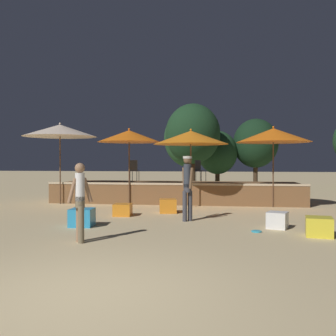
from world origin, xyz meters
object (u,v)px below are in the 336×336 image
(person_0, at_px, (80,200))
(bistro_chair_1, at_px, (199,169))
(cube_seat_0, at_px, (123,210))
(cube_seat_5, at_px, (277,220))
(person_1, at_px, (187,183))
(background_tree_4, at_px, (191,138))
(background_tree_3, at_px, (193,134))
(patio_umbrella_3, at_px, (273,135))
(patio_umbrella_2, at_px, (191,138))
(background_tree_2, at_px, (217,153))
(patio_umbrella_1, at_px, (129,136))
(cube_seat_3, at_px, (168,206))
(cube_seat_4, at_px, (319,227))
(frisbee_disc, at_px, (256,231))
(cube_seat_2, at_px, (82,217))
(bistro_chair_0, at_px, (134,169))
(patio_umbrella_0, at_px, (60,131))
(background_tree_0, at_px, (256,143))

(person_0, distance_m, bistro_chair_1, 8.66)
(cube_seat_0, height_order, cube_seat_5, cube_seat_5)
(person_1, height_order, background_tree_4, background_tree_4)
(background_tree_3, bearing_deg, patio_umbrella_3, -62.82)
(patio_umbrella_2, bearing_deg, background_tree_2, 84.81)
(patio_umbrella_1, xyz_separation_m, cube_seat_3, (1.86, -2.07, -2.49))
(cube_seat_4, height_order, background_tree_4, background_tree_4)
(cube_seat_3, bearing_deg, frisbee_disc, -49.56)
(person_0, height_order, bistro_chair_1, bistro_chair_1)
(cube_seat_2, height_order, bistro_chair_1, bistro_chair_1)
(cube_seat_4, bearing_deg, patio_umbrella_1, 137.00)
(patio_umbrella_3, bearing_deg, patio_umbrella_1, -179.57)
(patio_umbrella_3, distance_m, background_tree_3, 7.85)
(cube_seat_3, height_order, frisbee_disc, cube_seat_3)
(patio_umbrella_3, bearing_deg, cube_seat_3, -150.32)
(cube_seat_2, relative_size, bistro_chair_0, 0.71)
(background_tree_2, bearing_deg, patio_umbrella_3, -76.43)
(background_tree_4, bearing_deg, cube_seat_5, -76.90)
(cube_seat_5, distance_m, background_tree_3, 12.37)
(person_0, distance_m, background_tree_2, 16.31)
(bistro_chair_0, distance_m, frisbee_disc, 7.82)
(person_1, distance_m, bistro_chair_1, 5.27)
(cube_seat_0, xyz_separation_m, person_1, (2.13, -0.77, 0.91))
(patio_umbrella_0, distance_m, frisbee_disc, 9.41)
(cube_seat_4, xyz_separation_m, background_tree_0, (-0.14, 15.06, 2.64))
(bistro_chair_0, xyz_separation_m, frisbee_disc, (4.55, -6.20, -1.40))
(cube_seat_3, bearing_deg, cube_seat_4, -40.33)
(bistro_chair_1, bearing_deg, background_tree_3, 43.48)
(cube_seat_3, height_order, bistro_chair_1, bistro_chair_1)
(patio_umbrella_0, relative_size, cube_seat_4, 4.93)
(cube_seat_4, relative_size, frisbee_disc, 2.70)
(patio_umbrella_0, distance_m, background_tree_2, 11.14)
(cube_seat_5, relative_size, person_0, 0.36)
(person_1, bearing_deg, patio_umbrella_2, 53.06)
(cube_seat_2, height_order, cube_seat_4, cube_seat_2)
(cube_seat_3, xyz_separation_m, background_tree_0, (3.86, 11.65, 2.63))
(patio_umbrella_0, xyz_separation_m, person_0, (3.53, -6.81, -2.06))
(cube_seat_0, xyz_separation_m, background_tree_3, (1.44, 9.97, 3.11))
(patio_umbrella_0, distance_m, patio_umbrella_2, 5.37)
(cube_seat_4, distance_m, background_tree_3, 13.43)
(background_tree_2, bearing_deg, person_0, -99.50)
(bistro_chair_1, distance_m, background_tree_3, 5.84)
(patio_umbrella_0, xyz_separation_m, bistro_chair_1, (5.54, 1.60, -1.55))
(patio_umbrella_1, height_order, person_0, patio_umbrella_1)
(cube_seat_5, height_order, background_tree_4, background_tree_4)
(cube_seat_5, distance_m, background_tree_4, 15.76)
(cube_seat_0, relative_size, bistro_chair_1, 0.64)
(cube_seat_5, bearing_deg, cube_seat_4, -48.50)
(patio_umbrella_3, xyz_separation_m, background_tree_2, (-2.20, 9.11, -0.43))
(patio_umbrella_3, height_order, person_0, patio_umbrella_3)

